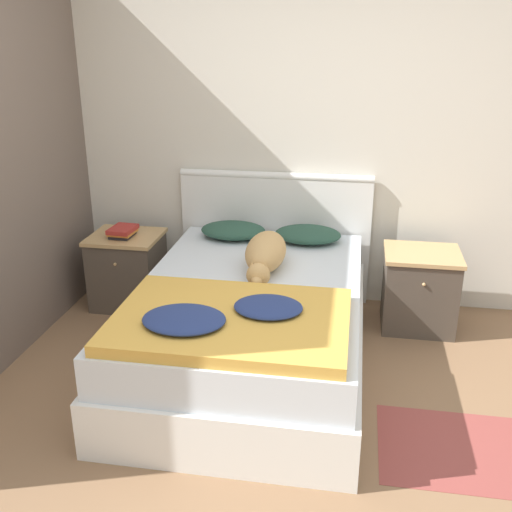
% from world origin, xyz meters
% --- Properties ---
extents(ground_plane, '(16.00, 16.00, 0.00)m').
position_xyz_m(ground_plane, '(0.00, 0.00, 0.00)').
color(ground_plane, '#896647').
extents(wall_back, '(9.00, 0.06, 2.55)m').
position_xyz_m(wall_back, '(0.00, 2.13, 1.27)').
color(wall_back, silver).
rests_on(wall_back, ground_plane).
extents(wall_side_left, '(0.06, 3.10, 2.55)m').
position_xyz_m(wall_side_left, '(-1.69, 1.05, 1.27)').
color(wall_side_left, '#706056').
rests_on(wall_side_left, ground_plane).
extents(bed, '(1.38, 2.10, 0.56)m').
position_xyz_m(bed, '(-0.14, 0.99, 0.28)').
color(bed, white).
rests_on(bed, ground_plane).
extents(headboard, '(1.46, 0.06, 1.01)m').
position_xyz_m(headboard, '(-0.14, 2.06, 0.53)').
color(headboard, white).
rests_on(headboard, ground_plane).
extents(nightstand_left, '(0.52, 0.47, 0.57)m').
position_xyz_m(nightstand_left, '(-1.23, 1.72, 0.28)').
color(nightstand_left, '#4C4238').
rests_on(nightstand_left, ground_plane).
extents(nightstand_right, '(0.52, 0.47, 0.57)m').
position_xyz_m(nightstand_right, '(0.94, 1.72, 0.28)').
color(nightstand_right, '#4C4238').
rests_on(nightstand_right, ground_plane).
extents(pillow_left, '(0.48, 0.35, 0.11)m').
position_xyz_m(pillow_left, '(-0.42, 1.81, 0.62)').
color(pillow_left, '#284C3D').
rests_on(pillow_left, bed).
extents(pillow_right, '(0.48, 0.35, 0.11)m').
position_xyz_m(pillow_right, '(0.13, 1.81, 0.62)').
color(pillow_right, '#284C3D').
rests_on(pillow_right, bed).
extents(quilt, '(1.22, 0.88, 0.11)m').
position_xyz_m(quilt, '(-0.15, 0.42, 0.60)').
color(quilt, gold).
rests_on(quilt, bed).
extents(dog, '(0.25, 0.74, 0.23)m').
position_xyz_m(dog, '(-0.09, 1.23, 0.67)').
color(dog, tan).
rests_on(dog, bed).
extents(book_stack, '(0.18, 0.23, 0.07)m').
position_xyz_m(book_stack, '(-1.23, 1.68, 0.61)').
color(book_stack, '#232328').
rests_on(book_stack, nightstand_left).
extents(rug, '(1.24, 0.65, 0.00)m').
position_xyz_m(rug, '(1.27, 0.34, 0.00)').
color(rug, '#93423D').
rests_on(rug, ground_plane).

